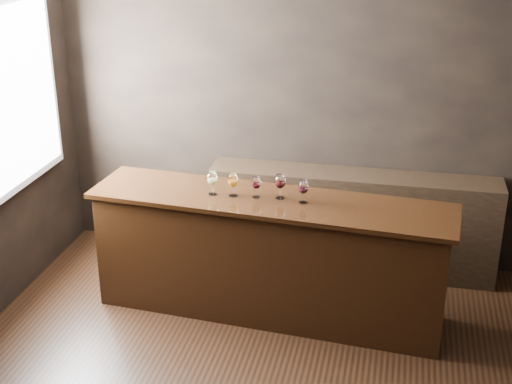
% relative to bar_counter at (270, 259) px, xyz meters
% --- Properties ---
extents(room_shell, '(5.02, 4.52, 2.81)m').
position_rel_bar_counter_xyz_m(room_shell, '(0.05, -0.99, 1.31)').
color(room_shell, black).
rests_on(room_shell, ground).
extents(bar_counter, '(2.90, 0.85, 1.00)m').
position_rel_bar_counter_xyz_m(bar_counter, '(0.00, 0.00, 0.00)').
color(bar_counter, black).
rests_on(bar_counter, ground).
extents(bar_top, '(3.00, 0.92, 0.04)m').
position_rel_bar_counter_xyz_m(bar_top, '(0.00, 0.00, 0.52)').
color(bar_top, black).
rests_on(bar_top, bar_counter).
extents(back_bar_shelf, '(2.64, 0.40, 0.95)m').
position_rel_bar_counter_xyz_m(back_bar_shelf, '(0.59, 0.93, -0.03)').
color(back_bar_shelf, black).
rests_on(back_bar_shelf, ground).
extents(glass_white, '(0.08, 0.08, 0.20)m').
position_rel_bar_counter_xyz_m(glass_white, '(-0.47, -0.00, 0.67)').
color(glass_white, white).
rests_on(glass_white, bar_top).
extents(glass_amber, '(0.08, 0.08, 0.19)m').
position_rel_bar_counter_xyz_m(glass_amber, '(-0.30, 0.00, 0.67)').
color(glass_amber, white).
rests_on(glass_amber, bar_top).
extents(glass_red_a, '(0.08, 0.08, 0.18)m').
position_rel_bar_counter_xyz_m(glass_red_a, '(-0.12, 0.02, 0.66)').
color(glass_red_a, white).
rests_on(glass_red_a, bar_top).
extents(glass_red_b, '(0.09, 0.09, 0.21)m').
position_rel_bar_counter_xyz_m(glass_red_b, '(0.07, 0.04, 0.68)').
color(glass_red_b, white).
rests_on(glass_red_b, bar_top).
extents(glass_red_c, '(0.08, 0.08, 0.19)m').
position_rel_bar_counter_xyz_m(glass_red_c, '(0.27, -0.02, 0.67)').
color(glass_red_c, white).
rests_on(glass_red_c, bar_top).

